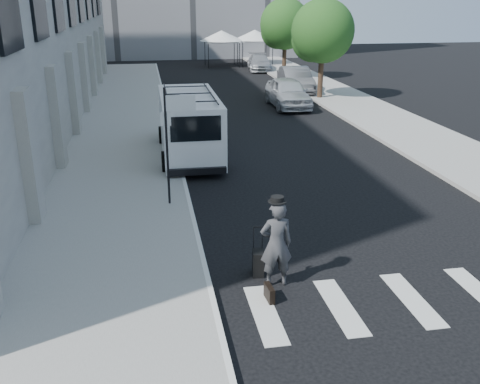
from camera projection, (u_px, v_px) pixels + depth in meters
name	position (u px, v px, depth m)	size (l,w,h in m)	color
ground	(278.00, 246.00, 13.77)	(120.00, 120.00, 0.00)	black
sidewalk_left	(125.00, 119.00, 27.85)	(4.50, 48.00, 0.15)	gray
sidewalk_right	(341.00, 98.00, 33.71)	(4.00, 56.00, 0.15)	gray
sign_pole	(174.00, 122.00, 15.44)	(1.03, 0.07, 3.50)	black
tree_near	(320.00, 34.00, 32.27)	(3.80, 3.83, 6.03)	black
tree_far	(283.00, 26.00, 40.59)	(3.80, 3.83, 6.03)	black
tent_left	(222.00, 36.00, 48.64)	(4.00, 4.00, 3.20)	black
tent_right	(255.00, 35.00, 49.63)	(4.00, 4.00, 3.20)	black
businessman	(276.00, 244.00, 11.62)	(0.72, 0.47, 1.98)	#3B3B3D
briefcase	(269.00, 293.00, 11.27)	(0.12, 0.44, 0.34)	black
suitcase	(258.00, 262.00, 12.29)	(0.31, 0.44, 1.14)	black
cargo_van	(189.00, 125.00, 21.24)	(2.39, 6.65, 2.48)	white
parked_car_a	(288.00, 92.00, 30.94)	(2.00, 4.97, 1.69)	#B2B6BB
parked_car_b	(296.00, 80.00, 35.66)	(1.77, 5.08, 1.67)	#55575C
parked_car_c	(259.00, 63.00, 46.52)	(1.91, 4.70, 1.36)	#9FA2A7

